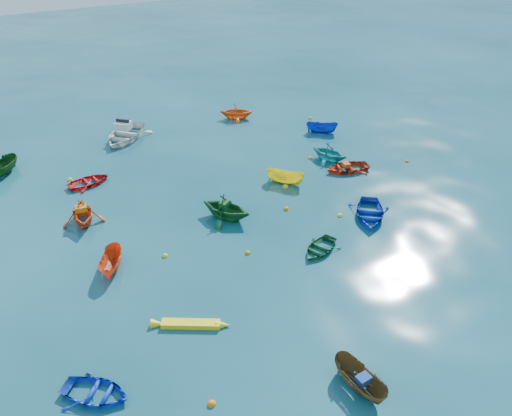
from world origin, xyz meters
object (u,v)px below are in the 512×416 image
dinghy_blue_se (369,217)px  kayak_yellow (191,326)px  dinghy_blue_sw (97,396)px  motorboat_white (125,139)px

dinghy_blue_se → kayak_yellow: 13.94m
dinghy_blue_se → kayak_yellow: size_ratio=1.06×
dinghy_blue_se → kayak_yellow: (-13.59, -3.10, 0.00)m
dinghy_blue_sw → dinghy_blue_se: bearing=-31.9°
dinghy_blue_sw → dinghy_blue_se: size_ratio=0.78×
kayak_yellow → motorboat_white: motorboat_white is taller
dinghy_blue_se → motorboat_white: size_ratio=0.74×
dinghy_blue_sw → motorboat_white: bearing=23.8°
dinghy_blue_sw → kayak_yellow: bearing=-27.4°
dinghy_blue_sw → dinghy_blue_se: 19.09m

